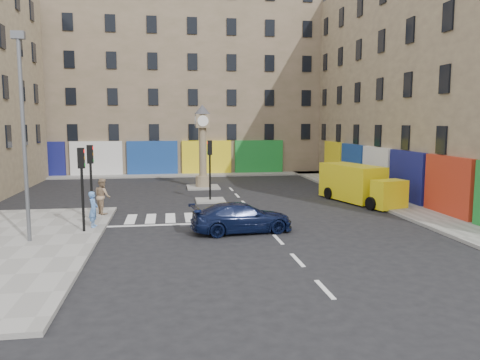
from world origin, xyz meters
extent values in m
plane|color=black|center=(0.00, 0.00, 0.00)|extent=(120.00, 120.00, 0.00)
cube|color=gray|center=(-11.00, -2.00, 0.07)|extent=(7.00, 16.00, 0.15)
cube|color=gray|center=(8.70, 10.00, 0.07)|extent=(2.60, 30.00, 0.15)
cube|color=gray|center=(-4.00, 22.20, 0.07)|extent=(32.00, 2.40, 0.15)
cube|color=gray|center=(-2.00, 8.00, 0.06)|extent=(1.80, 1.80, 0.12)
cube|color=gray|center=(-2.00, 14.00, 0.06)|extent=(2.40, 2.40, 0.12)
cube|color=#988664|center=(15.00, 10.00, 8.00)|extent=(10.00, 30.00, 16.00)
cube|color=#867059|center=(-4.00, 28.00, 8.50)|extent=(32.00, 10.00, 17.00)
cylinder|color=black|center=(-8.30, 0.20, 1.55)|extent=(0.12, 0.12, 2.80)
cube|color=black|center=(-8.30, 0.20, 3.40)|extent=(0.28, 0.22, 0.90)
cylinder|color=black|center=(-8.30, 2.60, 1.55)|extent=(0.12, 0.12, 2.80)
cube|color=black|center=(-8.30, 2.60, 3.40)|extent=(0.28, 0.22, 0.90)
cylinder|color=black|center=(-2.00, 8.00, 1.52)|extent=(0.12, 0.12, 2.80)
cube|color=black|center=(-2.00, 8.00, 3.37)|extent=(0.28, 0.22, 0.90)
cylinder|color=#595B60|center=(-10.20, -1.20, 4.15)|extent=(0.16, 0.16, 8.00)
cube|color=#595B60|center=(-10.20, -1.20, 8.30)|extent=(0.50, 0.25, 0.30)
cylinder|color=#988664|center=(-2.00, 14.00, 0.52)|extent=(1.10, 1.10, 0.80)
cylinder|color=#988664|center=(-2.00, 14.00, 2.72)|extent=(0.56, 0.56, 3.60)
cube|color=#988664|center=(-2.00, 14.00, 5.02)|extent=(1.00, 1.00, 1.00)
cylinder|color=white|center=(-2.00, 13.48, 5.02)|extent=(0.80, 0.06, 0.80)
cone|color=#333338|center=(-2.00, 14.00, 5.87)|extent=(1.20, 1.20, 0.70)
imported|color=black|center=(-1.31, -0.39, 0.67)|extent=(4.80, 2.39, 1.34)
cube|color=yellow|center=(6.85, 6.87, 1.19)|extent=(3.00, 4.89, 2.18)
cube|color=yellow|center=(7.73, 3.56, 0.90)|extent=(2.04, 1.56, 1.61)
cube|color=black|center=(7.74, 3.52, 1.28)|extent=(1.78, 1.24, 0.66)
cylinder|color=black|center=(6.71, 3.69, 0.38)|extent=(0.42, 0.80, 0.76)
cylinder|color=black|center=(8.55, 4.17, 0.38)|extent=(0.42, 0.80, 0.76)
cylinder|color=black|center=(5.64, 7.73, 0.38)|extent=(0.42, 0.80, 0.76)
cylinder|color=black|center=(7.48, 8.21, 0.38)|extent=(0.42, 0.80, 0.76)
imported|color=#5684C6|center=(-8.00, 1.03, 0.97)|extent=(0.44, 0.63, 1.65)
imported|color=#997C5E|center=(-8.00, 4.19, 1.09)|extent=(1.05, 1.14, 1.88)
camera|label=1|loc=(-4.54, -20.88, 4.99)|focal=35.00mm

